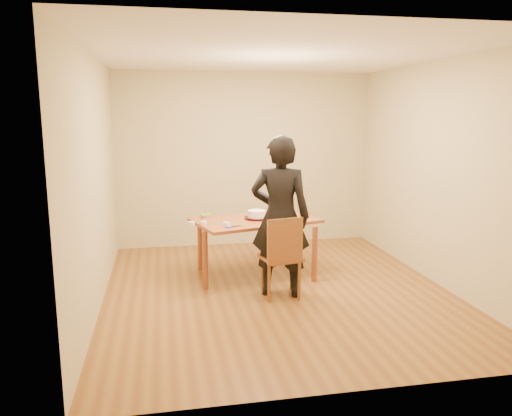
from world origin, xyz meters
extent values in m
cube|color=brown|center=(0.00, 0.00, 0.00)|extent=(4.00, 4.50, 0.00)
cube|color=silver|center=(0.00, 0.00, 2.70)|extent=(4.00, 4.50, 0.00)
cube|color=#C6B989|center=(0.00, 2.25, 1.35)|extent=(4.00, 0.00, 2.70)
cube|color=#C6B989|center=(-2.00, 0.00, 1.35)|extent=(0.00, 4.50, 2.70)
cube|color=#C6B989|center=(2.00, 0.00, 1.35)|extent=(0.00, 4.50, 2.70)
cube|color=brown|center=(-0.15, 0.60, 0.73)|extent=(1.70, 1.28, 0.04)
cube|color=brown|center=(0.00, -0.18, 0.45)|extent=(0.48, 0.48, 0.04)
cylinder|color=#AF0B20|center=(-0.13, 0.60, 0.76)|extent=(0.31, 0.31, 0.02)
cylinder|color=white|center=(-0.13, 0.60, 0.81)|extent=(0.23, 0.23, 0.07)
ellipsoid|color=white|center=(-0.13, 0.60, 0.86)|extent=(0.23, 0.23, 0.03)
cylinder|color=white|center=(-0.10, 0.14, 0.79)|extent=(0.09, 0.09, 0.08)
cylinder|color=navy|center=(-0.54, 0.19, 0.75)|extent=(0.09, 0.09, 0.01)
ellipsoid|color=white|center=(-0.54, 0.19, 0.77)|extent=(0.04, 0.04, 0.02)
cylinder|color=white|center=(-0.56, 0.28, 0.77)|extent=(0.08, 0.08, 0.04)
cylinder|color=white|center=(-0.82, 0.42, 0.77)|extent=(0.08, 0.08, 0.04)
cylinder|color=white|center=(-0.97, 0.40, 0.77)|extent=(0.08, 0.08, 0.04)
cube|color=#C32DA1|center=(-0.75, 0.83, 0.76)|extent=(0.13, 0.08, 0.02)
cube|color=green|center=(-0.76, 0.83, 0.78)|extent=(0.16, 0.12, 0.02)
cube|color=black|center=(-0.47, 0.22, 0.75)|extent=(0.16, 0.03, 0.01)
imported|color=black|center=(0.00, -0.13, 0.92)|extent=(0.78, 0.64, 1.84)
camera|label=1|loc=(-1.30, -5.50, 2.07)|focal=35.00mm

